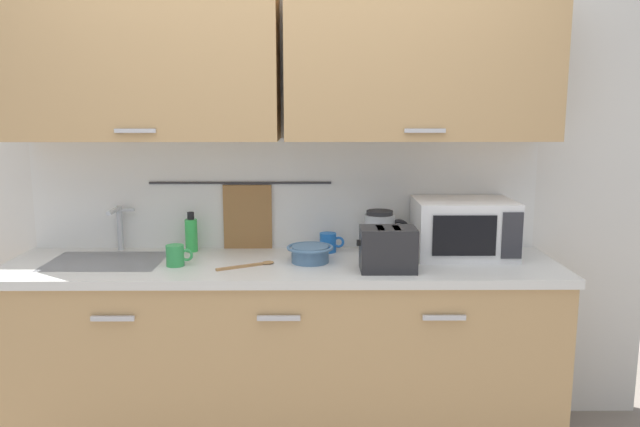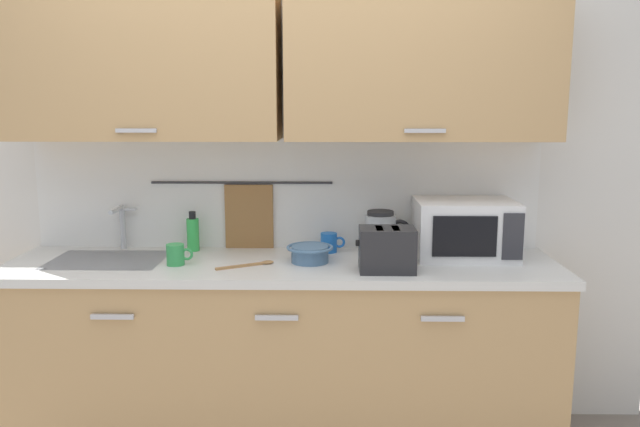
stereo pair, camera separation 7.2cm
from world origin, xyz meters
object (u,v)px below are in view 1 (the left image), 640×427
(mixing_bowl, at_px, (310,253))
(toaster, at_px, (388,249))
(electric_kettle, at_px, (380,232))
(dish_soap_bottle, at_px, (191,234))
(wooden_spoon, at_px, (253,265))
(mug_by_kettle, at_px, (329,243))
(microwave, at_px, (463,228))
(mug_near_sink, at_px, (176,255))

(mixing_bowl, bearing_deg, toaster, -23.15)
(toaster, bearing_deg, mixing_bowl, 156.85)
(electric_kettle, relative_size, toaster, 0.89)
(dish_soap_bottle, height_order, mixing_bowl, dish_soap_bottle)
(electric_kettle, relative_size, dish_soap_bottle, 1.16)
(wooden_spoon, bearing_deg, mug_by_kettle, 37.68)
(microwave, distance_m, mug_near_sink, 1.34)
(electric_kettle, bearing_deg, mug_by_kettle, 176.40)
(electric_kettle, height_order, mug_near_sink, electric_kettle)
(electric_kettle, distance_m, toaster, 0.33)
(electric_kettle, distance_m, wooden_spoon, 0.65)
(dish_soap_bottle, bearing_deg, electric_kettle, -2.27)
(mug_near_sink, bearing_deg, mug_by_kettle, 20.60)
(dish_soap_bottle, bearing_deg, toaster, -21.58)
(mixing_bowl, distance_m, mug_by_kettle, 0.22)
(mixing_bowl, bearing_deg, electric_kettle, 28.43)
(mixing_bowl, xyz_separation_m, mug_by_kettle, (0.09, 0.20, 0.00))
(mug_by_kettle, height_order, wooden_spoon, mug_by_kettle)
(microwave, xyz_separation_m, mug_near_sink, (-1.33, -0.18, -0.09))
(mug_near_sink, bearing_deg, electric_kettle, 14.51)
(mug_near_sink, bearing_deg, mixing_bowl, 5.66)
(toaster, relative_size, mug_by_kettle, 2.13)
(mixing_bowl, relative_size, mug_by_kettle, 1.78)
(dish_soap_bottle, bearing_deg, mug_by_kettle, -1.77)
(dish_soap_bottle, relative_size, mixing_bowl, 0.92)
(dish_soap_bottle, distance_m, toaster, 0.99)
(electric_kettle, relative_size, mug_by_kettle, 1.89)
(dish_soap_bottle, bearing_deg, wooden_spoon, -41.21)
(electric_kettle, bearing_deg, wooden_spoon, -157.18)
(toaster, xyz_separation_m, mug_by_kettle, (-0.25, 0.34, -0.05))
(dish_soap_bottle, relative_size, toaster, 0.77)
(microwave, bearing_deg, mug_near_sink, -172.44)
(toaster, height_order, wooden_spoon, toaster)
(mug_near_sink, distance_m, toaster, 0.94)
(electric_kettle, bearing_deg, microwave, -9.86)
(mug_near_sink, xyz_separation_m, mixing_bowl, (0.60, 0.06, -0.00))
(electric_kettle, height_order, mug_by_kettle, electric_kettle)
(microwave, relative_size, mixing_bowl, 2.15)
(electric_kettle, height_order, wooden_spoon, electric_kettle)
(microwave, bearing_deg, mug_by_kettle, 172.59)
(microwave, distance_m, mug_by_kettle, 0.65)
(toaster, bearing_deg, wooden_spoon, 172.53)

